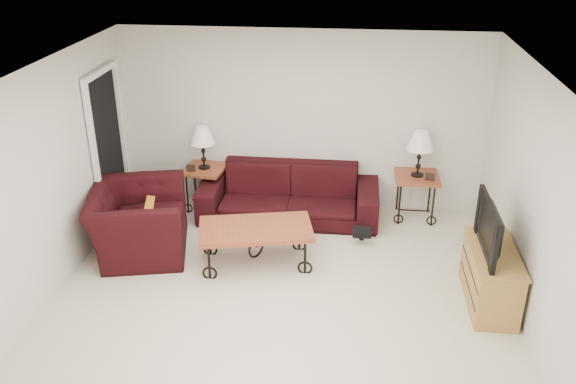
{
  "coord_description": "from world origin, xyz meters",
  "views": [
    {
      "loc": [
        0.69,
        -5.42,
        3.87
      ],
      "look_at": [
        0.0,
        0.7,
        1.0
      ],
      "focal_mm": 37.67,
      "sensor_mm": 36.0,
      "label": 1
    }
  ],
  "objects_px": {
    "lamp_right": "(419,154)",
    "tv_stand": "(490,277)",
    "sofa": "(289,194)",
    "coffee_table": "(256,245)",
    "lamp_left": "(203,148)",
    "armchair": "(138,221)",
    "side_table_left": "(206,188)",
    "side_table_right": "(415,197)",
    "television": "(497,228)",
    "backpack": "(362,225)"
  },
  "relations": [
    {
      "from": "sofa",
      "to": "backpack",
      "type": "distance_m",
      "value": 1.16
    },
    {
      "from": "armchair",
      "to": "backpack",
      "type": "relative_size",
      "value": 2.71
    },
    {
      "from": "coffee_table",
      "to": "armchair",
      "type": "distance_m",
      "value": 1.5
    },
    {
      "from": "lamp_right",
      "to": "tv_stand",
      "type": "relative_size",
      "value": 0.59
    },
    {
      "from": "sofa",
      "to": "lamp_right",
      "type": "distance_m",
      "value": 1.83
    },
    {
      "from": "coffee_table",
      "to": "lamp_right",
      "type": "bearing_deg",
      "value": 36.08
    },
    {
      "from": "lamp_right",
      "to": "television",
      "type": "bearing_deg",
      "value": -72.34
    },
    {
      "from": "side_table_left",
      "to": "armchair",
      "type": "distance_m",
      "value": 1.41
    },
    {
      "from": "lamp_left",
      "to": "armchair",
      "type": "bearing_deg",
      "value": -112.07
    },
    {
      "from": "television",
      "to": "armchair",
      "type": "bearing_deg",
      "value": -99.15
    },
    {
      "from": "side_table_right",
      "to": "backpack",
      "type": "bearing_deg",
      "value": -134.18
    },
    {
      "from": "side_table_right",
      "to": "coffee_table",
      "type": "bearing_deg",
      "value": -143.92
    },
    {
      "from": "sofa",
      "to": "coffee_table",
      "type": "xyz_separation_m",
      "value": [
        -0.25,
        -1.26,
        -0.11
      ]
    },
    {
      "from": "side_table_left",
      "to": "coffee_table",
      "type": "relative_size",
      "value": 0.46
    },
    {
      "from": "coffee_table",
      "to": "television",
      "type": "xyz_separation_m",
      "value": [
        2.6,
        -0.52,
        0.67
      ]
    },
    {
      "from": "sofa",
      "to": "armchair",
      "type": "xyz_separation_m",
      "value": [
        -1.74,
        -1.12,
        0.05
      ]
    },
    {
      "from": "lamp_right",
      "to": "television",
      "type": "xyz_separation_m",
      "value": [
        0.62,
        -1.96,
        -0.03
      ]
    },
    {
      "from": "armchair",
      "to": "side_table_left",
      "type": "bearing_deg",
      "value": -35.04
    },
    {
      "from": "side_table_right",
      "to": "lamp_right",
      "type": "bearing_deg",
      "value": 0.0
    },
    {
      "from": "side_table_left",
      "to": "television",
      "type": "bearing_deg",
      "value": -28.81
    },
    {
      "from": "armchair",
      "to": "tv_stand",
      "type": "relative_size",
      "value": 1.18
    },
    {
      "from": "armchair",
      "to": "backpack",
      "type": "xyz_separation_m",
      "value": [
        2.75,
        0.56,
        -0.18
      ]
    },
    {
      "from": "lamp_left",
      "to": "armchair",
      "type": "height_order",
      "value": "lamp_left"
    },
    {
      "from": "lamp_right",
      "to": "sofa",
      "type": "bearing_deg",
      "value": -174.04
    },
    {
      "from": "tv_stand",
      "to": "television",
      "type": "bearing_deg",
      "value": -180.0
    },
    {
      "from": "side_table_left",
      "to": "coffee_table",
      "type": "distance_m",
      "value": 1.73
    },
    {
      "from": "armchair",
      "to": "television",
      "type": "height_order",
      "value": "television"
    },
    {
      "from": "armchair",
      "to": "tv_stand",
      "type": "distance_m",
      "value": 4.16
    },
    {
      "from": "sofa",
      "to": "tv_stand",
      "type": "xyz_separation_m",
      "value": [
        2.37,
        -1.78,
        -0.03
      ]
    },
    {
      "from": "side_table_right",
      "to": "armchair",
      "type": "xyz_separation_m",
      "value": [
        -3.46,
        -1.3,
        0.09
      ]
    },
    {
      "from": "lamp_right",
      "to": "backpack",
      "type": "bearing_deg",
      "value": -134.18
    },
    {
      "from": "tv_stand",
      "to": "television",
      "type": "relative_size",
      "value": 1.12
    },
    {
      "from": "sofa",
      "to": "coffee_table",
      "type": "distance_m",
      "value": 1.29
    },
    {
      "from": "sofa",
      "to": "side_table_right",
      "type": "xyz_separation_m",
      "value": [
        1.72,
        0.18,
        -0.04
      ]
    },
    {
      "from": "armchair",
      "to": "backpack",
      "type": "height_order",
      "value": "armchair"
    },
    {
      "from": "side_table_right",
      "to": "armchair",
      "type": "distance_m",
      "value": 3.7
    },
    {
      "from": "tv_stand",
      "to": "side_table_left",
      "type": "bearing_deg",
      "value": 151.33
    },
    {
      "from": "side_table_right",
      "to": "sofa",
      "type": "bearing_deg",
      "value": -174.04
    },
    {
      "from": "lamp_left",
      "to": "backpack",
      "type": "relative_size",
      "value": 1.31
    },
    {
      "from": "armchair",
      "to": "lamp_left",
      "type": "bearing_deg",
      "value": -35.04
    },
    {
      "from": "tv_stand",
      "to": "television",
      "type": "xyz_separation_m",
      "value": [
        -0.02,
        -0.0,
        0.6
      ]
    },
    {
      "from": "coffee_table",
      "to": "backpack",
      "type": "bearing_deg",
      "value": 29.16
    },
    {
      "from": "side_table_left",
      "to": "side_table_right",
      "type": "bearing_deg",
      "value": 0.0
    },
    {
      "from": "side_table_left",
      "to": "tv_stand",
      "type": "distance_m",
      "value": 4.08
    },
    {
      "from": "coffee_table",
      "to": "tv_stand",
      "type": "bearing_deg",
      "value": -11.13
    },
    {
      "from": "side_table_right",
      "to": "lamp_left",
      "type": "relative_size",
      "value": 1.04
    },
    {
      "from": "sofa",
      "to": "lamp_left",
      "type": "relative_size",
      "value": 4.01
    },
    {
      "from": "sofa",
      "to": "lamp_right",
      "type": "xyz_separation_m",
      "value": [
        1.72,
        0.18,
        0.59
      ]
    },
    {
      "from": "lamp_right",
      "to": "armchair",
      "type": "bearing_deg",
      "value": -159.43
    },
    {
      "from": "lamp_right",
      "to": "backpack",
      "type": "height_order",
      "value": "lamp_right"
    }
  ]
}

